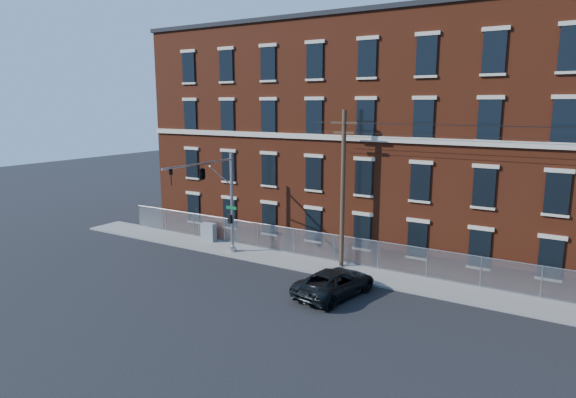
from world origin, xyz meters
The scene contains 8 objects.
ground centered at (0.00, 0.00, 0.00)m, with size 140.00×140.00×0.00m, color black.
sidewalk centered at (12.00, 5.00, 0.06)m, with size 65.00×3.00×0.12m, color gray.
mill_building centered at (12.00, 13.93, 8.15)m, with size 55.30×14.32×16.30m.
chain_link_fence centered at (12.00, 6.30, 1.06)m, with size 59.06×0.06×1.85m.
traffic_signal_mast centered at (-6.00, 2.18, 5.39)m, with size 0.90×6.75×7.00m.
utility_pole_near centered at (2.00, 5.60, 5.34)m, with size 1.80×0.28×10.00m.
pickup_truck centered at (3.75, 1.07, 0.74)m, with size 2.46×5.34×1.48m, color black.
utility_cabinet centered at (-9.27, 5.70, 0.82)m, with size 1.12×0.56×1.39m, color gray.
Camera 1 is at (15.20, -22.55, 10.45)m, focal length 31.01 mm.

